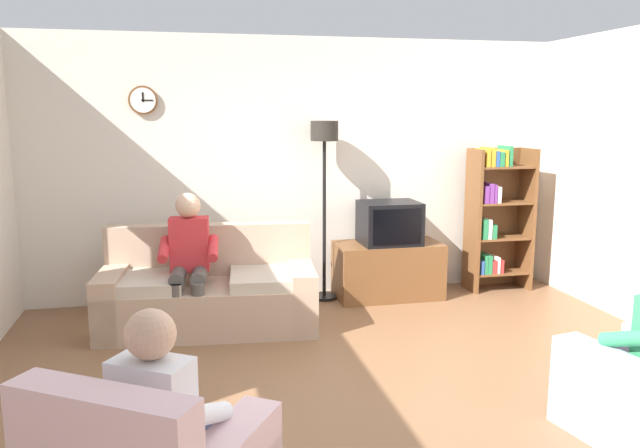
# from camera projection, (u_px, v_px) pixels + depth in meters

# --- Properties ---
(ground_plane) EXTENTS (12.00, 12.00, 0.00)m
(ground_plane) POSITION_uv_depth(u_px,v_px,m) (372.00, 398.00, 4.28)
(ground_plane) COLOR brown
(back_wall_assembly) EXTENTS (6.20, 0.17, 2.70)m
(back_wall_assembly) POSITION_uv_depth(u_px,v_px,m) (299.00, 168.00, 6.60)
(back_wall_assembly) COLOR silver
(back_wall_assembly) RESTS_ON ground_plane
(couch) EXTENTS (1.98, 1.06, 0.90)m
(couch) POSITION_uv_depth(u_px,v_px,m) (209.00, 293.00, 5.65)
(couch) COLOR tan
(couch) RESTS_ON ground_plane
(tv_stand) EXTENTS (1.10, 0.56, 0.58)m
(tv_stand) POSITION_uv_depth(u_px,v_px,m) (388.00, 270.00, 6.57)
(tv_stand) COLOR brown
(tv_stand) RESTS_ON ground_plane
(tv) EXTENTS (0.60, 0.49, 0.44)m
(tv) POSITION_uv_depth(u_px,v_px,m) (389.00, 223.00, 6.46)
(tv) COLOR black
(tv) RESTS_ON tv_stand
(bookshelf) EXTENTS (0.68, 0.36, 1.58)m
(bookshelf) POSITION_uv_depth(u_px,v_px,m) (494.00, 215.00, 6.81)
(bookshelf) COLOR brown
(bookshelf) RESTS_ON ground_plane
(floor_lamp) EXTENTS (0.28, 0.28, 1.85)m
(floor_lamp) POSITION_uv_depth(u_px,v_px,m) (324.00, 161.00, 6.32)
(floor_lamp) COLOR black
(floor_lamp) RESTS_ON ground_plane
(person_on_couch) EXTENTS (0.54, 0.56, 1.24)m
(person_on_couch) POSITION_uv_depth(u_px,v_px,m) (189.00, 256.00, 5.44)
(person_on_couch) COLOR red
(person_on_couch) RESTS_ON ground_plane
(person_in_left_armchair) EXTENTS (0.61, 0.64, 1.12)m
(person_in_left_armchair) POSITION_uv_depth(u_px,v_px,m) (166.00, 414.00, 2.79)
(person_in_left_armchair) COLOR silver
(person_in_left_armchair) RESTS_ON ground_plane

